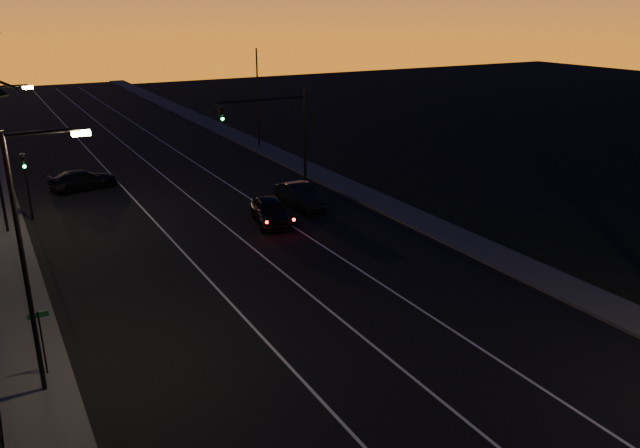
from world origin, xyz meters
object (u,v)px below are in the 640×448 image
signal_mast (275,120)px  cross_car (83,180)px  right_car (300,196)px  lead_car (270,211)px

signal_mast → cross_car: signal_mast is taller
cross_car → right_car: bearing=-43.9°
signal_mast → lead_car: (-4.06, -7.66, -3.99)m
signal_mast → right_car: (-0.96, -5.63, -4.01)m
signal_mast → lead_car: bearing=-117.9°
right_car → cross_car: right_car is taller
right_car → cross_car: bearing=136.1°
signal_mast → right_car: bearing=-99.6°
lead_car → cross_car: size_ratio=1.04×
right_car → cross_car: (-11.72, 11.26, -0.06)m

